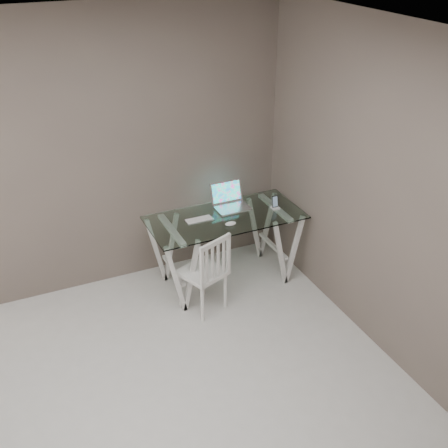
% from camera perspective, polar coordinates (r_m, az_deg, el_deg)
% --- Properties ---
extents(room, '(4.50, 4.52, 2.71)m').
position_cam_1_polar(room, '(3.17, -7.89, -1.32)').
color(room, beige).
rests_on(room, ground).
extents(desk, '(1.50, 0.70, 0.75)m').
position_cam_1_polar(desk, '(5.59, 0.12, -2.54)').
color(desk, silver).
rests_on(desk, ground).
extents(chair, '(0.48, 0.48, 0.81)m').
position_cam_1_polar(chair, '(5.15, -1.69, -4.74)').
color(chair, silver).
rests_on(chair, ground).
extents(laptop, '(0.33, 0.30, 0.23)m').
position_cam_1_polar(laptop, '(5.59, 0.59, 2.35)').
color(laptop, silver).
rests_on(laptop, desk).
extents(keyboard, '(0.27, 0.12, 0.01)m').
position_cam_1_polar(keyboard, '(5.36, -2.56, 0.44)').
color(keyboard, silver).
rests_on(keyboard, desk).
extents(mouse, '(0.11, 0.06, 0.03)m').
position_cam_1_polar(mouse, '(5.25, 0.68, 0.03)').
color(mouse, white).
rests_on(mouse, desk).
extents(phone_dock, '(0.07, 0.07, 0.13)m').
position_cam_1_polar(phone_dock, '(5.58, 5.21, 1.93)').
color(phone_dock, white).
rests_on(phone_dock, desk).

